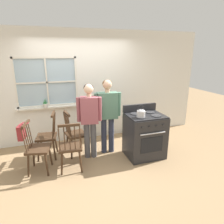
% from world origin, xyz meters
% --- Properties ---
extents(ground_plane, '(16.00, 16.00, 0.00)m').
position_xyz_m(ground_plane, '(0.00, 0.00, 0.00)').
color(ground_plane, '#937551').
extents(wall_back, '(6.40, 0.16, 2.70)m').
position_xyz_m(wall_back, '(0.05, 1.40, 1.34)').
color(wall_back, silver).
rests_on(wall_back, ground_plane).
extents(chair_by_window, '(0.48, 0.50, 0.98)m').
position_xyz_m(chair_by_window, '(-1.07, 0.11, 0.46)').
color(chair_by_window, '#3D2819').
rests_on(chair_by_window, ground_plane).
extents(chair_near_wall, '(0.46, 0.48, 0.98)m').
position_xyz_m(chair_near_wall, '(-0.31, 0.57, 0.46)').
color(chair_near_wall, '#3D2819').
rests_on(chair_near_wall, ground_plane).
extents(chair_center_cluster, '(0.45, 0.44, 0.98)m').
position_xyz_m(chair_center_cluster, '(-0.48, -0.03, 0.46)').
color(chair_center_cluster, '#3D2819').
rests_on(chair_center_cluster, ground_plane).
extents(chair_near_stove, '(0.46, 0.48, 0.98)m').
position_xyz_m(chair_near_stove, '(-0.88, 0.62, 0.46)').
color(chair_near_stove, '#3D2819').
rests_on(chair_near_stove, ground_plane).
extents(person_elderly_left, '(0.52, 0.27, 1.58)m').
position_xyz_m(person_elderly_left, '(-0.03, 0.33, 0.94)').
color(person_elderly_left, '#4C4C51').
rests_on(person_elderly_left, ground_plane).
extents(person_teen_center, '(0.59, 0.25, 1.62)m').
position_xyz_m(person_teen_center, '(0.39, 0.44, 0.98)').
color(person_teen_center, '#2D3347').
rests_on(person_teen_center, ground_plane).
extents(stove, '(0.77, 0.68, 1.08)m').
position_xyz_m(stove, '(1.09, 0.04, 0.47)').
color(stove, '#232326').
rests_on(stove, ground_plane).
extents(kettle, '(0.21, 0.17, 0.25)m').
position_xyz_m(kettle, '(0.92, -0.09, 1.02)').
color(kettle, '#B7B7BC').
rests_on(kettle, stove).
extents(potted_plant, '(0.13, 0.13, 0.22)m').
position_xyz_m(potted_plant, '(-0.87, 1.31, 0.99)').
color(potted_plant, beige).
rests_on(potted_plant, wall_back).
extents(handbag, '(0.22, 0.23, 0.31)m').
position_xyz_m(handbag, '(-1.29, 0.16, 0.81)').
color(handbag, maroon).
rests_on(handbag, chair_by_window).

